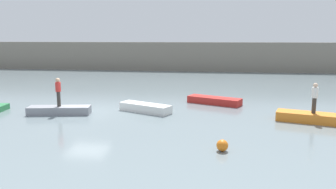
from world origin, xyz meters
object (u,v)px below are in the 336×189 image
person_red_shirt (58,90)px  mooring_buoy (222,145)px  rowboat_grey (59,110)px  rowboat_white (145,108)px  person_white_shirt (315,96)px  rowboat_orange (313,118)px  rowboat_red (214,100)px

person_red_shirt → mooring_buoy: 11.09m
rowboat_grey → rowboat_white: 5.22m
person_white_shirt → rowboat_grey: bearing=-179.4°
rowboat_orange → person_red_shirt: 14.76m
rowboat_red → mooring_buoy: mooring_buoy is taller
rowboat_orange → mooring_buoy: (-5.03, -5.43, -0.01)m
rowboat_grey → rowboat_white: (5.04, 1.36, 0.01)m
rowboat_grey → rowboat_red: size_ratio=0.99×
person_red_shirt → rowboat_orange: bearing=0.6°
rowboat_grey → person_red_shirt: bearing=0.0°
person_red_shirt → person_white_shirt: 14.71m
rowboat_white → rowboat_orange: 9.75m
rowboat_grey → person_white_shirt: person_white_shirt is taller
rowboat_white → rowboat_red: (4.27, 3.17, -0.02)m
person_red_shirt → rowboat_white: bearing=15.1°
rowboat_grey → rowboat_white: size_ratio=1.08×
person_white_shirt → rowboat_red: bearing=141.0°
rowboat_red → rowboat_orange: bearing=-15.7°
rowboat_grey → person_white_shirt: bearing=-9.7°
mooring_buoy → person_red_shirt: bearing=151.4°
rowboat_red → mooring_buoy: (0.37, -9.81, 0.01)m
rowboat_grey → person_red_shirt: person_red_shirt is taller
rowboat_white → rowboat_red: 5.32m
rowboat_grey → person_white_shirt: 14.76m
rowboat_red → rowboat_grey: bearing=-130.8°
rowboat_orange → mooring_buoy: rowboat_orange is taller
person_red_shirt → person_white_shirt: size_ratio=1.04×
rowboat_white → rowboat_orange: bearing=17.4°
rowboat_white → rowboat_red: bearing=61.1°
person_white_shirt → rowboat_white: bearing=172.9°
rowboat_orange → rowboat_white: bearing=-170.9°
rowboat_white → person_red_shirt: 5.35m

